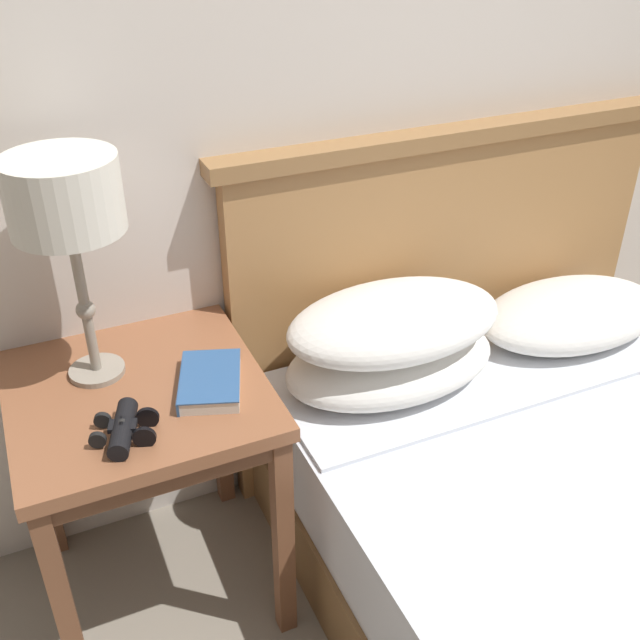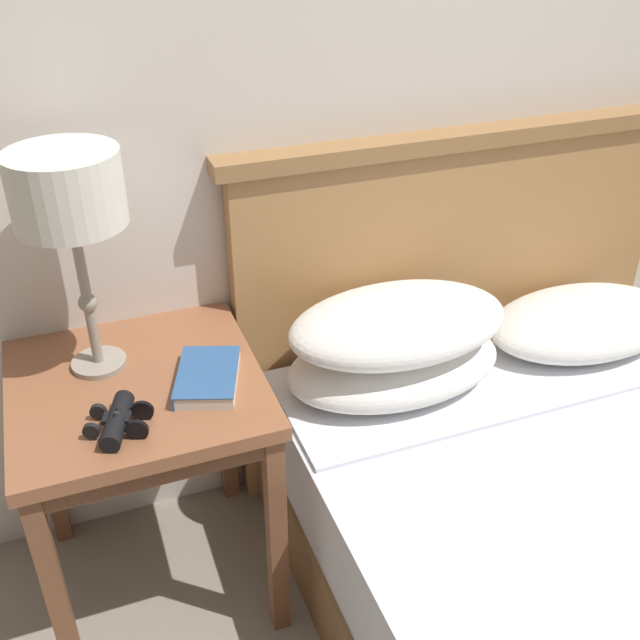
{
  "view_description": "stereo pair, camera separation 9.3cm",
  "coord_description": "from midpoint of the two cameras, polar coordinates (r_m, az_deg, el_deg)",
  "views": [
    {
      "loc": [
        -0.84,
        -0.66,
        1.71
      ],
      "look_at": [
        -0.22,
        0.73,
        0.78
      ],
      "focal_mm": 42.0,
      "sensor_mm": 36.0,
      "label": 1
    },
    {
      "loc": [
        -0.76,
        -0.69,
        1.71
      ],
      "look_at": [
        -0.22,
        0.73,
        0.78
      ],
      "focal_mm": 42.0,
      "sensor_mm": 36.0,
      "label": 2
    }
  ],
  "objects": [
    {
      "name": "book_on_nightstand",
      "position": [
        1.75,
        -9.95,
        -4.64
      ],
      "size": [
        0.2,
        0.24,
        0.04
      ],
      "color": "silver",
      "rests_on": "nightstand"
    },
    {
      "name": "table_lamp",
      "position": [
        1.67,
        -20.39,
        8.35
      ],
      "size": [
        0.24,
        0.24,
        0.53
      ],
      "color": "gray",
      "rests_on": "nightstand"
    },
    {
      "name": "nightstand",
      "position": [
        1.85,
        -14.92,
        -7.27
      ],
      "size": [
        0.58,
        0.58,
        0.68
      ],
      "color": "brown",
      "rests_on": "ground_plane"
    },
    {
      "name": "binoculars_pair",
      "position": [
        1.65,
        -16.3,
        -7.96
      ],
      "size": [
        0.15,
        0.16,
        0.05
      ],
      "color": "black",
      "rests_on": "nightstand"
    },
    {
      "name": "bed",
      "position": [
        1.99,
        20.72,
        -16.89
      ],
      "size": [
        1.43,
        2.0,
        1.09
      ],
      "color": "brown",
      "rests_on": "ground_plane"
    },
    {
      "name": "wall_back",
      "position": [
        1.99,
        0.29,
        19.62
      ],
      "size": [
        8.0,
        0.06,
        2.6
      ],
      "color": "silver",
      "rests_on": "ground_plane"
    }
  ]
}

